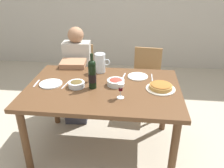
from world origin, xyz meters
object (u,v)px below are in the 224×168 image
object	(u,v)px
salad_bowl	(116,82)
chair_right	(146,77)
dining_table	(103,95)
dinner_plate_left_setting	(51,84)
diner_left	(77,72)
water_pitcher	(100,64)
wine_bottle	(92,74)
wine_glass_right_diner	(121,88)
dinner_plate_right_setting	(138,76)
olive_bowl	(76,84)
chair_left	(80,73)
wine_glass_left_diner	(92,71)
baked_tart	(161,87)

from	to	relation	value
salad_bowl	chair_right	distance (m)	0.93
dining_table	dinner_plate_left_setting	xyz separation A→B (m)	(-0.53, -0.00, 0.10)
diner_left	water_pitcher	bearing A→B (deg)	135.27
wine_bottle	wine_glass_right_diner	bearing A→B (deg)	-30.50
chair_right	wine_bottle	bearing A→B (deg)	63.25
wine_bottle	wine_glass_right_diner	xyz separation A→B (m)	(0.28, -0.17, -0.04)
wine_bottle	dinner_plate_right_setting	bearing A→B (deg)	34.79
wine_glass_right_diner	dinner_plate_right_setting	size ratio (longest dim) A/B	0.67
olive_bowl	chair_left	bearing A→B (deg)	102.06
dinner_plate_right_setting	water_pitcher	bearing A→B (deg)	166.67
chair_left	dining_table	bearing A→B (deg)	112.22
olive_bowl	chair_right	xyz separation A→B (m)	(0.71, 0.89, -0.30)
salad_bowl	diner_left	xyz separation A→B (m)	(-0.56, 0.62, -0.18)
wine_glass_right_diner	wine_glass_left_diner	bearing A→B (deg)	133.78
water_pitcher	baked_tart	world-z (taller)	water_pitcher
olive_bowl	wine_bottle	bearing A→B (deg)	-1.26
dining_table	wine_bottle	world-z (taller)	wine_bottle
dining_table	wine_glass_left_diner	size ratio (longest dim) A/B	10.51
wine_glass_left_diner	chair_right	xyz separation A→B (m)	(0.59, 0.73, -0.37)
wine_glass_right_diner	diner_left	distance (m)	1.10
wine_glass_right_diner	chair_left	xyz separation A→B (m)	(-0.64, 1.11, -0.36)
dining_table	diner_left	size ratio (longest dim) A/B	1.29
water_pitcher	diner_left	world-z (taller)	diner_left
wine_bottle	water_pitcher	distance (m)	0.40
baked_tart	dinner_plate_right_setting	world-z (taller)	baked_tart
dining_table	water_pitcher	world-z (taller)	water_pitcher
chair_left	wine_glass_right_diner	bearing A→B (deg)	115.73
dining_table	wine_glass_right_diner	size ratio (longest dim) A/B	10.40
baked_tart	wine_glass_right_diner	size ratio (longest dim) A/B	1.94
olive_bowl	wine_glass_left_diner	bearing A→B (deg)	51.45
wine_glass_left_diner	water_pitcher	bearing A→B (deg)	78.87
olive_bowl	wine_glass_right_diner	world-z (taller)	wine_glass_right_diner
dining_table	dinner_plate_right_setting	world-z (taller)	dinner_plate_right_setting
chair_left	chair_right	bearing A→B (deg)	172.85
water_pitcher	olive_bowl	size ratio (longest dim) A/B	1.33
dining_table	diner_left	distance (m)	0.81
wine_glass_right_diner	chair_left	world-z (taller)	wine_glass_right_diner
baked_tart	chair_right	world-z (taller)	chair_right
wine_bottle	chair_left	distance (m)	1.08
wine_glass_right_diner	dinner_plate_right_setting	distance (m)	0.50
dinner_plate_left_setting	diner_left	xyz separation A→B (m)	(0.09, 0.68, -0.15)
wine_glass_right_diner	water_pitcher	bearing A→B (deg)	115.44
dining_table	wine_glass_left_diner	world-z (taller)	wine_glass_left_diner
diner_left	salad_bowl	bearing A→B (deg)	127.64
wine_glass_right_diner	dinner_plate_left_setting	world-z (taller)	wine_glass_right_diner
olive_bowl	wine_glass_left_diner	xyz separation A→B (m)	(0.13, 0.16, 0.07)
wine_bottle	chair_left	bearing A→B (deg)	110.98
wine_glass_left_diner	dinner_plate_left_setting	world-z (taller)	wine_glass_left_diner
salad_bowl	olive_bowl	bearing A→B (deg)	-168.30
dinner_plate_right_setting	chair_right	distance (m)	0.66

